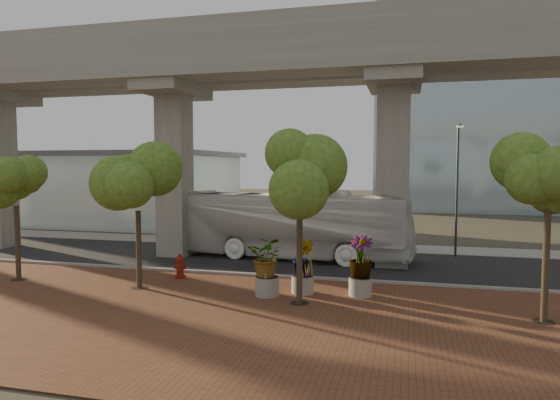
# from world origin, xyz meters

# --- Properties ---
(ground) EXTENTS (160.00, 160.00, 0.00)m
(ground) POSITION_xyz_m (0.00, 0.00, 0.00)
(ground) COLOR #3B372B
(ground) RESTS_ON ground
(brick_plaza) EXTENTS (70.00, 13.00, 0.06)m
(brick_plaza) POSITION_xyz_m (0.00, -8.00, 0.03)
(brick_plaza) COLOR brown
(brick_plaza) RESTS_ON ground
(asphalt_road) EXTENTS (90.00, 8.00, 0.04)m
(asphalt_road) POSITION_xyz_m (0.00, 2.00, 0.02)
(asphalt_road) COLOR black
(asphalt_road) RESTS_ON ground
(curb_strip) EXTENTS (70.00, 0.25, 0.16)m
(curb_strip) POSITION_xyz_m (0.00, -2.00, 0.08)
(curb_strip) COLOR gray
(curb_strip) RESTS_ON ground
(far_sidewalk) EXTENTS (90.00, 3.00, 0.06)m
(far_sidewalk) POSITION_xyz_m (0.00, 7.50, 0.03)
(far_sidewalk) COLOR gray
(far_sidewalk) RESTS_ON ground
(transit_viaduct) EXTENTS (72.00, 5.60, 12.40)m
(transit_viaduct) POSITION_xyz_m (0.00, 2.00, 7.29)
(transit_viaduct) COLOR gray
(transit_viaduct) RESTS_ON ground
(station_pavilion) EXTENTS (23.00, 13.00, 6.30)m
(station_pavilion) POSITION_xyz_m (-20.00, 16.00, 3.22)
(station_pavilion) COLOR silver
(station_pavilion) RESTS_ON ground
(transit_bus) EXTENTS (13.68, 4.42, 3.75)m
(transit_bus) POSITION_xyz_m (0.40, 2.84, 1.87)
(transit_bus) COLOR silver
(transit_bus) RESTS_ON ground
(fire_hydrant) EXTENTS (0.54, 0.49, 1.09)m
(fire_hydrant) POSITION_xyz_m (-3.17, -3.33, 0.58)
(fire_hydrant) COLOR maroon
(fire_hydrant) RESTS_ON ground
(planter_front) EXTENTS (2.11, 2.11, 2.33)m
(planter_front) POSITION_xyz_m (1.47, -5.26, 1.47)
(planter_front) COLOR #AFA89E
(planter_front) RESTS_ON ground
(planter_right) EXTENTS (2.20, 2.20, 2.36)m
(planter_right) POSITION_xyz_m (5.00, -4.37, 1.49)
(planter_right) COLOR #A9A699
(planter_right) RESTS_ON ground
(planter_left) EXTENTS (1.98, 1.98, 2.18)m
(planter_left) POSITION_xyz_m (2.74, -4.55, 1.38)
(planter_left) COLOR #A19A92
(planter_left) RESTS_ON ground
(street_tree_far_west) EXTENTS (3.19, 3.19, 5.69)m
(street_tree_far_west) POSITION_xyz_m (-10.01, -5.38, 4.27)
(street_tree_far_west) COLOR #443727
(street_tree_far_west) RESTS_ON ground
(street_tree_near_west) EXTENTS (3.75, 3.75, 6.03)m
(street_tree_near_west) POSITION_xyz_m (-4.01, -5.39, 4.37)
(street_tree_near_west) COLOR #443727
(street_tree_near_west) RESTS_ON ground
(street_tree_near_east) EXTENTS (3.61, 3.61, 6.51)m
(street_tree_near_east) POSITION_xyz_m (2.92, -6.01, 4.90)
(street_tree_near_east) COLOR #443727
(street_tree_near_east) RESTS_ON ground
(street_tree_far_east) EXTENTS (3.13, 3.13, 6.10)m
(street_tree_far_east) POSITION_xyz_m (11.09, -6.16, 4.71)
(street_tree_far_east) COLOR #443727
(street_tree_far_east) RESTS_ON ground
(streetlamp_west) EXTENTS (0.38, 1.12, 7.74)m
(streetlamp_west) POSITION_xyz_m (-8.52, 6.35, 4.52)
(streetlamp_west) COLOR #2C2C31
(streetlamp_west) RESTS_ON ground
(streetlamp_east) EXTENTS (0.36, 1.06, 7.31)m
(streetlamp_east) POSITION_xyz_m (9.37, 5.40, 4.27)
(streetlamp_east) COLOR #2A2A2F
(streetlamp_east) RESTS_ON ground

